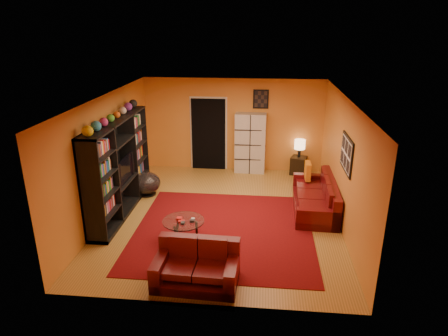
# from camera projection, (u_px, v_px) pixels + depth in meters

# --- Properties ---
(floor) EXTENTS (6.00, 6.00, 0.00)m
(floor) POSITION_uv_depth(u_px,v_px,m) (222.00, 215.00, 8.85)
(floor) COLOR olive
(floor) RESTS_ON ground
(ceiling) EXTENTS (6.00, 6.00, 0.00)m
(ceiling) POSITION_uv_depth(u_px,v_px,m) (222.00, 98.00, 7.96)
(ceiling) COLOR white
(ceiling) RESTS_ON wall_back
(wall_back) EXTENTS (6.00, 0.00, 6.00)m
(wall_back) POSITION_uv_depth(u_px,v_px,m) (233.00, 125.00, 11.21)
(wall_back) COLOR orange
(wall_back) RESTS_ON floor
(wall_front) EXTENTS (6.00, 0.00, 6.00)m
(wall_front) POSITION_uv_depth(u_px,v_px,m) (200.00, 228.00, 5.60)
(wall_front) COLOR orange
(wall_front) RESTS_ON floor
(wall_left) EXTENTS (0.00, 6.00, 6.00)m
(wall_left) POSITION_uv_depth(u_px,v_px,m) (108.00, 156.00, 8.64)
(wall_left) COLOR orange
(wall_left) RESTS_ON floor
(wall_right) EXTENTS (0.00, 6.00, 6.00)m
(wall_right) POSITION_uv_depth(u_px,v_px,m) (343.00, 163.00, 8.17)
(wall_right) COLOR orange
(wall_right) RESTS_ON floor
(rug) EXTENTS (3.60, 3.60, 0.01)m
(rug) POSITION_uv_depth(u_px,v_px,m) (224.00, 230.00, 8.19)
(rug) COLOR #50090C
(rug) RESTS_ON floor
(doorway) EXTENTS (0.95, 0.10, 2.04)m
(doorway) POSITION_uv_depth(u_px,v_px,m) (209.00, 134.00, 11.33)
(doorway) COLOR black
(doorway) RESTS_ON floor
(wall_art_right) EXTENTS (0.03, 1.00, 0.70)m
(wall_art_right) POSITION_uv_depth(u_px,v_px,m) (347.00, 154.00, 7.79)
(wall_art_right) COLOR black
(wall_art_right) RESTS_ON wall_right
(wall_art_back) EXTENTS (0.42, 0.03, 0.52)m
(wall_art_back) POSITION_uv_depth(u_px,v_px,m) (261.00, 99.00, 10.86)
(wall_art_back) COLOR black
(wall_art_back) RESTS_ON wall_back
(entertainment_unit) EXTENTS (0.45, 3.00, 2.10)m
(entertainment_unit) POSITION_uv_depth(u_px,v_px,m) (119.00, 167.00, 8.70)
(entertainment_unit) COLOR black
(entertainment_unit) RESTS_ON floor
(tv) EXTENTS (0.95, 0.12, 0.55)m
(tv) POSITION_uv_depth(u_px,v_px,m) (122.00, 169.00, 8.74)
(tv) COLOR black
(tv) RESTS_ON entertainment_unit
(sofa) EXTENTS (0.97, 2.22, 0.85)m
(sofa) POSITION_uv_depth(u_px,v_px,m) (318.00, 198.00, 9.04)
(sofa) COLOR #4A090E
(sofa) RESTS_ON rug
(loveseat) EXTENTS (1.38, 0.87, 0.85)m
(loveseat) POSITION_uv_depth(u_px,v_px,m) (197.00, 266.00, 6.51)
(loveseat) COLOR #4A090E
(loveseat) RESTS_ON rug
(throw_pillow) EXTENTS (0.12, 0.42, 0.42)m
(throw_pillow) POSITION_uv_depth(u_px,v_px,m) (308.00, 171.00, 9.68)
(throw_pillow) COLOR orange
(throw_pillow) RESTS_ON sofa
(coffee_table) EXTENTS (0.82, 0.82, 0.41)m
(coffee_table) POSITION_uv_depth(u_px,v_px,m) (183.00, 223.00, 7.73)
(coffee_table) COLOR silver
(coffee_table) RESTS_ON floor
(storage_cabinet) EXTENTS (0.85, 0.40, 1.69)m
(storage_cabinet) POSITION_uv_depth(u_px,v_px,m) (250.00, 143.00, 11.13)
(storage_cabinet) COLOR beige
(storage_cabinet) RESTS_ON floor
(bowl_chair) EXTENTS (0.70, 0.70, 0.57)m
(bowl_chair) POSITION_uv_depth(u_px,v_px,m) (146.00, 183.00, 9.80)
(bowl_chair) COLOR black
(bowl_chair) RESTS_ON floor
(side_table) EXTENTS (0.50, 0.50, 0.50)m
(side_table) POSITION_uv_depth(u_px,v_px,m) (298.00, 165.00, 11.16)
(side_table) COLOR black
(side_table) RESTS_ON floor
(table_lamp) EXTENTS (0.30, 0.30, 0.49)m
(table_lamp) POSITION_uv_depth(u_px,v_px,m) (300.00, 145.00, 10.96)
(table_lamp) COLOR black
(table_lamp) RESTS_ON side_table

